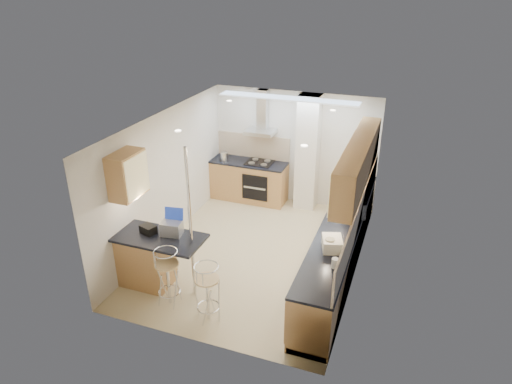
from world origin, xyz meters
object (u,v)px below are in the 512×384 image
(microwave, at_px, (353,206))
(bar_stool_near, at_px, (168,277))
(laptop, at_px, (172,228))
(bar_stool_end, at_px, (208,293))
(bread_bin, at_px, (332,244))

(microwave, bearing_deg, bar_stool_near, 109.41)
(laptop, distance_m, bar_stool_near, 0.77)
(laptop, bearing_deg, bar_stool_near, -80.63)
(bar_stool_end, relative_size, bread_bin, 2.61)
(laptop, height_order, bar_stool_near, laptop)
(laptop, distance_m, bar_stool_end, 1.22)
(laptop, relative_size, bread_bin, 0.89)
(microwave, bearing_deg, bar_stool_end, 121.02)
(bar_stool_near, bearing_deg, microwave, 18.39)
(microwave, relative_size, bar_stool_near, 0.56)
(microwave, height_order, bar_stool_end, microwave)
(bar_stool_end, bearing_deg, bar_stool_near, 107.04)
(laptop, xyz_separation_m, bread_bin, (2.46, 0.47, -0.03))
(bread_bin, bearing_deg, bar_stool_near, -174.37)
(microwave, relative_size, bread_bin, 1.48)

